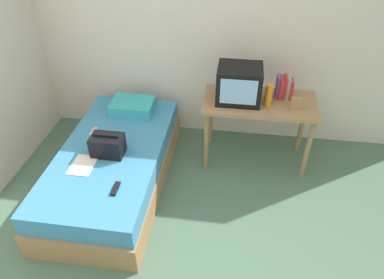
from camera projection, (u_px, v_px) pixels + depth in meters
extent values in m
plane|color=#4C6B56|center=(179.00, 261.00, 2.92)|extent=(8.00, 8.00, 0.00)
cube|color=beige|center=(208.00, 28.00, 3.73)|extent=(5.20, 0.10, 2.60)
cube|color=#9E754C|center=(116.00, 173.00, 3.59)|extent=(1.00, 2.00, 0.27)
cube|color=teal|center=(113.00, 156.00, 3.45)|extent=(0.97, 1.94, 0.20)
cube|color=#9E754C|center=(260.00, 102.00, 3.56)|extent=(1.16, 0.60, 0.04)
cylinder|color=#9E754C|center=(206.00, 142.00, 3.66)|extent=(0.05, 0.05, 0.72)
cylinder|color=#9E754C|center=(307.00, 150.00, 3.54)|extent=(0.05, 0.05, 0.72)
cylinder|color=#9E754C|center=(211.00, 117.00, 4.04)|extent=(0.05, 0.05, 0.72)
cylinder|color=#9E754C|center=(302.00, 124.00, 3.92)|extent=(0.05, 0.05, 0.72)
cube|color=black|center=(239.00, 84.00, 3.47)|extent=(0.44, 0.38, 0.36)
cube|color=#8CB2E0|center=(239.00, 92.00, 3.31)|extent=(0.35, 0.01, 0.26)
cylinder|color=orange|center=(269.00, 95.00, 3.41)|extent=(0.07, 0.07, 0.23)
cube|color=#7A3D89|center=(278.00, 86.00, 3.55)|extent=(0.03, 0.13, 0.24)
cube|color=#B72D33|center=(281.00, 87.00, 3.55)|extent=(0.04, 0.16, 0.22)
cube|color=#B72D33|center=(285.00, 87.00, 3.54)|extent=(0.02, 0.15, 0.24)
cube|color=gray|center=(288.00, 88.00, 3.55)|extent=(0.03, 0.14, 0.22)
cube|color=#B72D33|center=(291.00, 89.00, 3.55)|extent=(0.03, 0.14, 0.19)
cube|color=#9E754C|center=(296.00, 103.00, 3.38)|extent=(0.11, 0.02, 0.14)
cube|color=#33A8B7|center=(133.00, 106.00, 3.90)|extent=(0.47, 0.35, 0.12)
cube|color=black|center=(108.00, 145.00, 3.26)|extent=(0.30, 0.20, 0.20)
cylinder|color=black|center=(106.00, 136.00, 3.19)|extent=(0.24, 0.02, 0.02)
cube|color=white|center=(83.00, 165.00, 3.18)|extent=(0.21, 0.29, 0.01)
cube|color=black|center=(115.00, 189.00, 2.93)|extent=(0.04, 0.16, 0.02)
cube|color=#B7B7BC|center=(94.00, 132.00, 3.59)|extent=(0.04, 0.14, 0.02)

